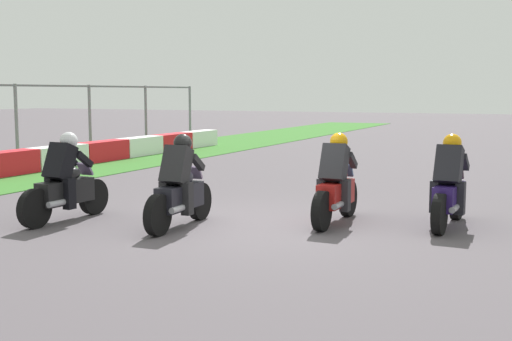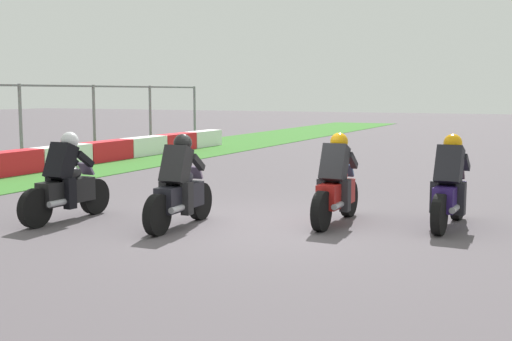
{
  "view_description": "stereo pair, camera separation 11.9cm",
  "coord_description": "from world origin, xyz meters",
  "px_view_note": "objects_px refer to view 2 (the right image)",
  "views": [
    {
      "loc": [
        -9.81,
        -4.48,
        2.18
      ],
      "look_at": [
        0.04,
        0.03,
        0.9
      ],
      "focal_mm": 46.67,
      "sensor_mm": 36.0,
      "label": 1
    },
    {
      "loc": [
        -9.76,
        -4.59,
        2.18
      ],
      "look_at": [
        0.04,
        0.03,
        0.9
      ],
      "focal_mm": 46.67,
      "sensor_mm": 36.0,
      "label": 2
    }
  ],
  "objects_px": {
    "rider_lane_a": "(450,189)",
    "rider_lane_b": "(336,186)",
    "rider_lane_c": "(180,189)",
    "rider_lane_d": "(66,184)"
  },
  "relations": [
    {
      "from": "rider_lane_a",
      "to": "rider_lane_c",
      "type": "xyz_separation_m",
      "value": [
        -1.86,
        3.94,
        0.0
      ]
    },
    {
      "from": "rider_lane_d",
      "to": "rider_lane_b",
      "type": "bearing_deg",
      "value": -64.95
    },
    {
      "from": "rider_lane_b",
      "to": "rider_lane_c",
      "type": "height_order",
      "value": "same"
    },
    {
      "from": "rider_lane_a",
      "to": "rider_lane_d",
      "type": "distance_m",
      "value": 6.38
    },
    {
      "from": "rider_lane_c",
      "to": "rider_lane_a",
      "type": "bearing_deg",
      "value": -67.15
    },
    {
      "from": "rider_lane_a",
      "to": "rider_lane_d",
      "type": "xyz_separation_m",
      "value": [
        -2.21,
        5.99,
        0.0
      ]
    },
    {
      "from": "rider_lane_a",
      "to": "rider_lane_b",
      "type": "xyz_separation_m",
      "value": [
        -0.49,
        1.76,
        0.0
      ]
    },
    {
      "from": "rider_lane_b",
      "to": "rider_lane_c",
      "type": "relative_size",
      "value": 1.0
    },
    {
      "from": "rider_lane_a",
      "to": "rider_lane_d",
      "type": "bearing_deg",
      "value": 112.81
    },
    {
      "from": "rider_lane_a",
      "to": "rider_lane_c",
      "type": "distance_m",
      "value": 4.36
    }
  ]
}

